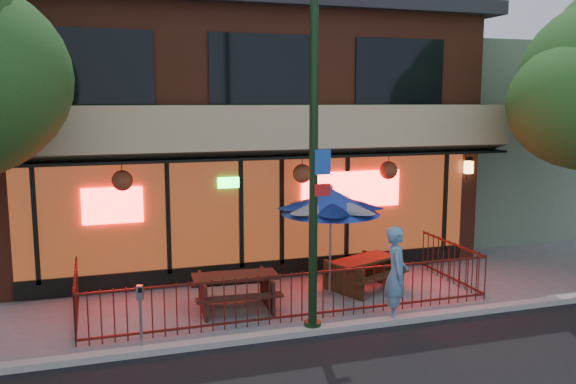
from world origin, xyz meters
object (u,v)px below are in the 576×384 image
(patio_umbrella, at_px, (331,201))
(parking_meter_near, at_px, (140,307))
(picnic_table_left, at_px, (235,287))
(picnic_table_right, at_px, (363,269))
(pedestrian, at_px, (396,274))
(street_light, at_px, (314,164))

(patio_umbrella, height_order, parking_meter_near, patio_umbrella)
(picnic_table_left, distance_m, picnic_table_right, 3.13)
(picnic_table_left, height_order, picnic_table_right, picnic_table_left)
(patio_umbrella, height_order, pedestrian, patio_umbrella)
(picnic_table_right, relative_size, pedestrian, 1.09)
(patio_umbrella, distance_m, parking_meter_near, 4.86)
(picnic_table_left, relative_size, parking_meter_near, 1.52)
(street_light, relative_size, parking_meter_near, 5.86)
(picnic_table_right, distance_m, pedestrian, 2.11)
(picnic_table_right, bearing_deg, patio_umbrella, -171.32)
(picnic_table_left, distance_m, pedestrian, 3.29)
(picnic_table_left, bearing_deg, street_light, -56.30)
(street_light, xyz_separation_m, picnic_table_right, (2.01, 2.10, -2.68))
(picnic_table_left, bearing_deg, pedestrian, -29.20)
(picnic_table_right, height_order, pedestrian, pedestrian)
(street_light, relative_size, pedestrian, 3.71)
(pedestrian, bearing_deg, picnic_table_right, 14.69)
(pedestrian, bearing_deg, picnic_table_left, 82.73)
(street_light, height_order, patio_umbrella, street_light)
(street_light, distance_m, picnic_table_left, 3.31)
(street_light, height_order, picnic_table_right, street_light)
(patio_umbrella, bearing_deg, picnic_table_right, 8.68)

